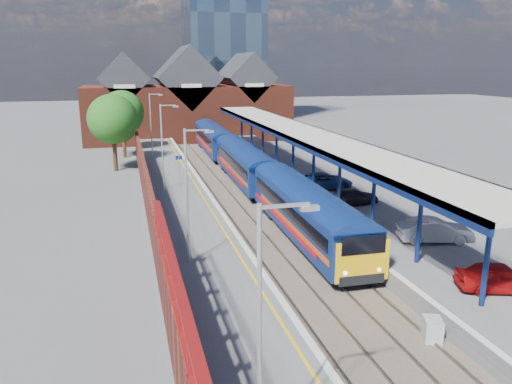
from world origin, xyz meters
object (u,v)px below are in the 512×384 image
at_px(lamp_post_a, 265,323).
at_px(lamp_post_d, 152,121).
at_px(platform_sign, 179,165).
at_px(lamp_post_b, 189,188).
at_px(parked_car_blue, 324,181).
at_px(train, 227,148).
at_px(parked_car_silver, 435,230).
at_px(lamp_post_c, 164,142).
at_px(relay_cabinet, 432,330).
at_px(parked_car_red, 500,277).
at_px(parked_car_dark, 353,197).

relative_size(lamp_post_a, lamp_post_d, 1.00).
bearing_deg(lamp_post_a, platform_sign, 87.56).
bearing_deg(lamp_post_b, parked_car_blue, 45.84).
height_order(train, parked_car_silver, train).
relative_size(train, lamp_post_c, 9.42).
bearing_deg(parked_car_blue, relay_cabinet, 175.91).
height_order(lamp_post_c, parked_car_silver, lamp_post_c).
distance_m(lamp_post_a, lamp_post_b, 14.00).
height_order(lamp_post_b, parked_car_red, lamp_post_b).
bearing_deg(relay_cabinet, lamp_post_a, -127.64).
height_order(lamp_post_a, parked_car_blue, lamp_post_a).
bearing_deg(lamp_post_b, lamp_post_d, 90.00).
relative_size(lamp_post_b, parked_car_red, 1.80).
height_order(platform_sign, relay_cabinet, platform_sign).
xyz_separation_m(parked_car_dark, relay_cabinet, (-4.28, -16.59, -1.10)).
relative_size(parked_car_silver, parked_car_dark, 1.03).
height_order(parked_car_red, parked_car_silver, parked_car_silver).
height_order(lamp_post_b, parked_car_blue, lamp_post_b).
distance_m(lamp_post_c, lamp_post_d, 16.00).
height_order(parked_car_silver, parked_car_dark, parked_car_silver).
bearing_deg(parked_car_red, lamp_post_d, 35.51).
bearing_deg(parked_car_red, lamp_post_c, 46.64).
height_order(lamp_post_d, parked_car_blue, lamp_post_d).
xyz_separation_m(lamp_post_a, lamp_post_b, (0.00, 14.00, 0.00)).
distance_m(lamp_post_b, parked_car_dark, 15.65).
xyz_separation_m(lamp_post_b, lamp_post_c, (0.00, 16.00, 0.00)).
bearing_deg(parked_car_red, platform_sign, 42.12).
bearing_deg(parked_car_silver, lamp_post_c, 54.45).
distance_m(train, lamp_post_c, 15.50).
distance_m(lamp_post_b, lamp_post_c, 16.00).
bearing_deg(lamp_post_a, parked_car_blue, 64.80).
bearing_deg(lamp_post_c, lamp_post_b, -90.00).
bearing_deg(lamp_post_c, parked_car_dark, -31.44).
distance_m(train, parked_car_red, 36.40).
relative_size(lamp_post_c, relay_cabinet, 7.00).
bearing_deg(lamp_post_a, train, 79.66).
bearing_deg(relay_cabinet, parked_car_dark, 95.62).
distance_m(parked_car_red, relay_cabinet, 4.84).
height_order(lamp_post_c, parked_car_dark, lamp_post_c).
height_order(platform_sign, parked_car_dark, platform_sign).
relative_size(parked_car_dark, parked_car_blue, 0.86).
xyz_separation_m(lamp_post_d, parked_car_silver, (14.08, -32.50, -3.29)).
relative_size(parked_car_red, parked_car_dark, 0.94).
distance_m(lamp_post_a, parked_car_red, 15.26).
xyz_separation_m(parked_car_blue, relay_cabinet, (-4.09, -21.67, -1.16)).
height_order(platform_sign, parked_car_silver, platform_sign).
height_order(lamp_post_b, lamp_post_d, same).
relative_size(parked_car_red, relay_cabinet, 3.88).
bearing_deg(train, lamp_post_c, -121.05).
bearing_deg(train, parked_car_dark, -76.31).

